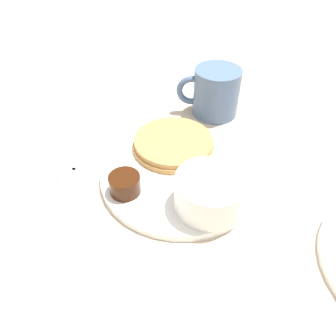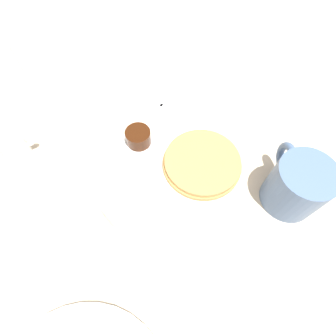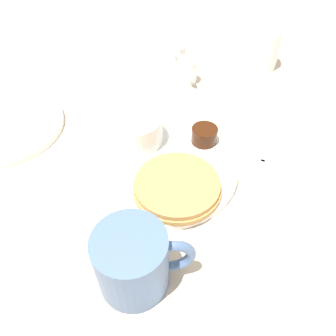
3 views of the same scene
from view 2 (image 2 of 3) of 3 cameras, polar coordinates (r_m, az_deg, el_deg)
The scene contains 10 objects.
ground_plane at distance 0.47m, azimuth 0.44°, elevation -2.38°, with size 4.00×4.00×0.00m, color #C6B299.
plate at distance 0.47m, azimuth 0.44°, elevation -2.04°, with size 0.25×0.25×0.01m.
pancake_stack at distance 0.47m, azimuth 7.43°, elevation 1.14°, with size 0.14×0.14×0.02m.
bowl at distance 0.42m, azimuth -8.22°, elevation -6.01°, with size 0.10×0.10×0.05m.
syrup_cup at distance 0.49m, azimuth -6.48°, elevation 6.71°, with size 0.05×0.05×0.03m.
butter_ramekin at distance 0.43m, azimuth -10.21°, elevation -5.87°, with size 0.05×0.05×0.05m.
coffee_mug at distance 0.46m, azimuth 26.15°, elevation -3.32°, with size 0.12×0.09×0.09m.
creamer_pitcher_near at distance 0.55m, azimuth -30.64°, elevation 4.18°, with size 0.05×0.06×0.06m.
fork at distance 0.57m, azimuth 0.19°, elevation 13.08°, with size 0.03×0.14×0.00m.
napkin at distance 0.57m, azimuth 31.31°, elevation 2.10°, with size 0.15×0.12×0.00m.
Camera 2 is at (0.21, 0.06, 0.42)m, focal length 28.00 mm.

